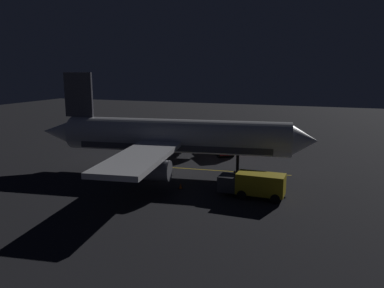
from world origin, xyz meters
The scene contains 9 objects.
ground_plane centered at (0.00, 0.00, -0.10)m, with size 180.00×180.00×0.20m, color black.
apron_guide_stripe centered at (-1.94, 4.00, 0.00)m, with size 0.24×18.68×0.01m, color gold.
airliner centered at (0.08, -0.57, 4.16)m, with size 33.03×33.89×11.77m.
baggage_truck centered at (6.29, 10.67, 1.26)m, with size 2.38×6.33×2.43m.
catering_truck centered at (-10.79, 2.35, 1.30)m, with size 6.37×5.53×2.53m.
ground_crew_worker centered at (3.64, 8.09, 0.89)m, with size 0.40×0.40×1.74m.
traffic_cone_near_left centered at (0.75, 9.72, 0.25)m, with size 0.50×0.50×0.55m.
traffic_cone_near_right centered at (6.17, 3.00, 0.25)m, with size 0.50×0.50×0.55m.
traffic_cone_under_wing centered at (2.62, 11.70, 0.25)m, with size 0.50×0.50×0.55m.
Camera 1 is at (41.15, 17.12, 12.19)m, focal length 35.57 mm.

